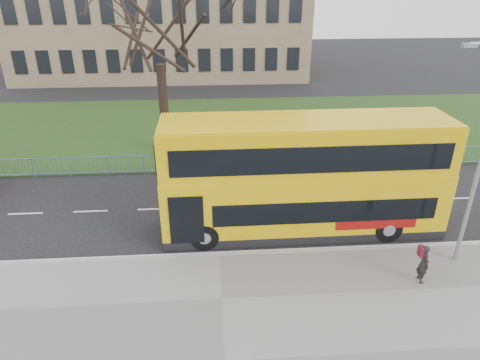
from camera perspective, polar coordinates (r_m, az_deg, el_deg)
name	(u,v)px	position (r m, az deg, el deg)	size (l,w,h in m)	color
ground	(219,235)	(18.55, -2.87, -7.38)	(120.00, 120.00, 0.00)	black
kerb	(220,255)	(17.23, -2.73, -10.00)	(80.00, 0.20, 0.14)	gray
grass_verge	(213,127)	(31.49, -3.57, 7.05)	(80.00, 15.40, 0.08)	#213814
guard_railing	(215,163)	(24.12, -3.31, 2.33)	(40.00, 0.12, 1.10)	#6783B8
bare_tree	(159,46)	(25.95, -10.76, 17.15)	(8.88, 8.88, 12.69)	black
civic_building	(163,6)	(50.85, -10.28, 21.90)	(30.00, 15.00, 14.00)	#78664C
yellow_bus	(304,174)	(17.95, 8.52, 0.80)	(11.77, 2.88, 4.92)	#E6B909
pedestrian	(423,264)	(16.77, 23.26, -10.20)	(0.55, 0.36, 1.50)	black
street_lamp	(480,153)	(16.88, 29.40, 3.18)	(1.73, 0.26, 8.17)	gray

